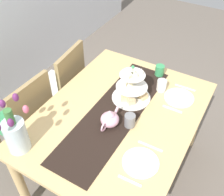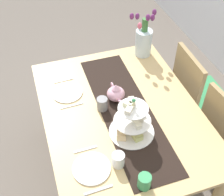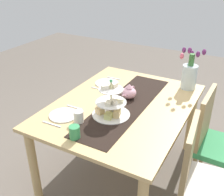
% 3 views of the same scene
% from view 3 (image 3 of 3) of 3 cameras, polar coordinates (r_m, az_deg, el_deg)
% --- Properties ---
extents(ground_plane, '(8.00, 8.00, 0.00)m').
position_cam_3_polar(ground_plane, '(2.73, 1.97, -15.08)').
color(ground_plane, '#6B6056').
extents(dining_table, '(1.43, 1.08, 0.74)m').
position_cam_3_polar(dining_table, '(2.34, 2.22, -3.47)').
color(dining_table, tan).
rests_on(dining_table, ground_plane).
extents(chair_left, '(0.43, 0.43, 0.91)m').
position_cam_3_polar(chair_left, '(2.42, 21.20, -8.25)').
color(chair_left, '#9C8254').
rests_on(chair_left, ground_plane).
extents(chair_right, '(0.46, 0.46, 0.91)m').
position_cam_3_polar(chair_right, '(2.03, 18.76, -15.80)').
color(chair_right, '#9C8254').
rests_on(chair_right, ground_plane).
extents(table_runner, '(1.25, 0.34, 0.00)m').
position_cam_3_polar(table_runner, '(2.28, 2.90, -1.43)').
color(table_runner, black).
rests_on(table_runner, dining_table).
extents(tiered_cake_stand, '(0.30, 0.30, 0.30)m').
position_cam_3_polar(tiered_cake_stand, '(2.09, -0.21, -1.57)').
color(tiered_cake_stand, beige).
rests_on(tiered_cake_stand, table_runner).
extents(teapot, '(0.24, 0.13, 0.14)m').
position_cam_3_polar(teapot, '(2.36, 3.63, 1.23)').
color(teapot, '#E5A8BC').
rests_on(teapot, table_runner).
extents(tulip_vase, '(0.21, 0.22, 0.42)m').
position_cam_3_polar(tulip_vase, '(2.61, 16.10, 4.89)').
color(tulip_vase, silver).
rests_on(tulip_vase, dining_table).
extents(dinner_plate_left, '(0.23, 0.23, 0.01)m').
position_cam_3_polar(dinner_plate_left, '(2.66, -1.09, 3.17)').
color(dinner_plate_left, white).
rests_on(dinner_plate_left, dining_table).
extents(fork_left, '(0.02, 0.15, 0.01)m').
position_cam_3_polar(fork_left, '(2.77, 0.39, 4.22)').
color(fork_left, silver).
rests_on(fork_left, dining_table).
extents(knife_left, '(0.02, 0.17, 0.01)m').
position_cam_3_polar(knife_left, '(2.55, -2.71, 1.93)').
color(knife_left, silver).
rests_on(knife_left, dining_table).
extents(dinner_plate_right, '(0.23, 0.23, 0.01)m').
position_cam_3_polar(dinner_plate_right, '(2.16, -10.21, -3.58)').
color(dinner_plate_right, white).
rests_on(dinner_plate_right, dining_table).
extents(fork_right, '(0.02, 0.15, 0.01)m').
position_cam_3_polar(fork_right, '(2.25, -7.96, -1.96)').
color(fork_right, silver).
rests_on(fork_right, dining_table).
extents(knife_right, '(0.02, 0.17, 0.01)m').
position_cam_3_polar(knife_right, '(2.07, -12.68, -5.43)').
color(knife_right, silver).
rests_on(knife_right, dining_table).
extents(mug_grey, '(0.08, 0.08, 0.09)m').
position_cam_3_polar(mug_grey, '(2.36, 0.26, 1.08)').
color(mug_grey, slate).
rests_on(mug_grey, table_runner).
extents(mug_white_text, '(0.08, 0.08, 0.09)m').
position_cam_3_polar(mug_white_text, '(2.03, -7.10, -3.98)').
color(mug_white_text, white).
rests_on(mug_white_text, dining_table).
extents(mug_orange, '(0.08, 0.08, 0.09)m').
position_cam_3_polar(mug_orange, '(1.87, -7.95, -7.21)').
color(mug_orange, '#389356').
rests_on(mug_orange, dining_table).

